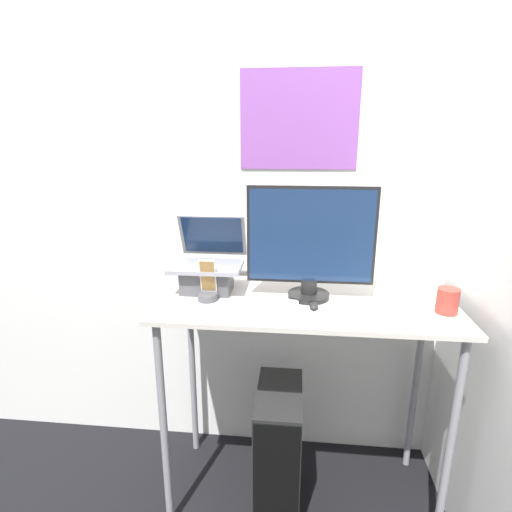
{
  "coord_description": "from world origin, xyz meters",
  "views": [
    {
      "loc": [
        -0.04,
        -1.26,
        1.6
      ],
      "look_at": [
        -0.2,
        0.27,
        1.16
      ],
      "focal_mm": 28.0,
      "sensor_mm": 36.0,
      "label": 1
    }
  ],
  "objects_px": {
    "computer_tower": "(278,448)",
    "monitor": "(310,246)",
    "laptop": "(208,270)",
    "cell_phone": "(208,290)",
    "keyboard": "(263,306)",
    "mouse": "(314,306)"
  },
  "relations": [
    {
      "from": "computer_tower",
      "to": "monitor",
      "type": "bearing_deg",
      "value": 38.94
    },
    {
      "from": "laptop",
      "to": "cell_phone",
      "type": "xyz_separation_m",
      "value": [
        0.02,
        -0.12,
        -0.05
      ]
    },
    {
      "from": "laptop",
      "to": "cell_phone",
      "type": "height_order",
      "value": "laptop"
    },
    {
      "from": "cell_phone",
      "to": "computer_tower",
      "type": "bearing_deg",
      "value": -3.59
    },
    {
      "from": "computer_tower",
      "to": "keyboard",
      "type": "bearing_deg",
      "value": -150.3
    },
    {
      "from": "laptop",
      "to": "monitor",
      "type": "bearing_deg",
      "value": -6.31
    },
    {
      "from": "mouse",
      "to": "keyboard",
      "type": "bearing_deg",
      "value": -177.03
    },
    {
      "from": "monitor",
      "to": "computer_tower",
      "type": "height_order",
      "value": "monitor"
    },
    {
      "from": "laptop",
      "to": "cell_phone",
      "type": "relative_size",
      "value": 1.83
    },
    {
      "from": "keyboard",
      "to": "monitor",
      "type": "bearing_deg",
      "value": 35.67
    },
    {
      "from": "laptop",
      "to": "mouse",
      "type": "bearing_deg",
      "value": -20.12
    },
    {
      "from": "keyboard",
      "to": "computer_tower",
      "type": "distance_m",
      "value": 0.7
    },
    {
      "from": "monitor",
      "to": "cell_phone",
      "type": "distance_m",
      "value": 0.45
    },
    {
      "from": "laptop",
      "to": "computer_tower",
      "type": "distance_m",
      "value": 0.86
    },
    {
      "from": "monitor",
      "to": "mouse",
      "type": "height_order",
      "value": "monitor"
    },
    {
      "from": "cell_phone",
      "to": "laptop",
      "type": "bearing_deg",
      "value": 101.71
    },
    {
      "from": "laptop",
      "to": "mouse",
      "type": "distance_m",
      "value": 0.49
    },
    {
      "from": "laptop",
      "to": "keyboard",
      "type": "relative_size",
      "value": 1.14
    },
    {
      "from": "keyboard",
      "to": "computer_tower",
      "type": "relative_size",
      "value": 0.47
    },
    {
      "from": "mouse",
      "to": "cell_phone",
      "type": "height_order",
      "value": "cell_phone"
    },
    {
      "from": "mouse",
      "to": "computer_tower",
      "type": "relative_size",
      "value": 0.1
    },
    {
      "from": "laptop",
      "to": "monitor",
      "type": "xyz_separation_m",
      "value": [
        0.43,
        -0.05,
        0.13
      ]
    }
  ]
}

